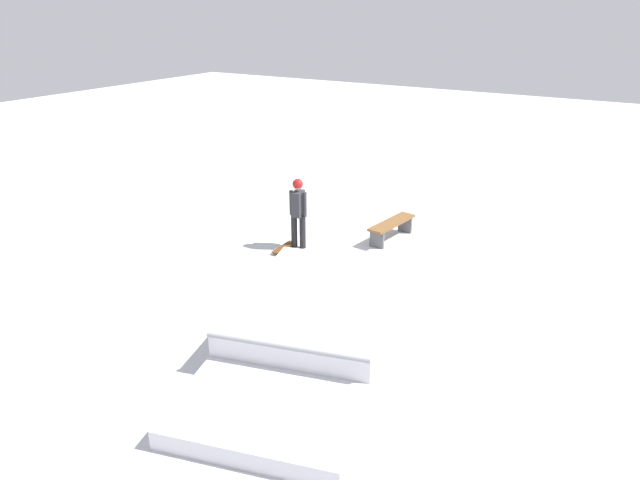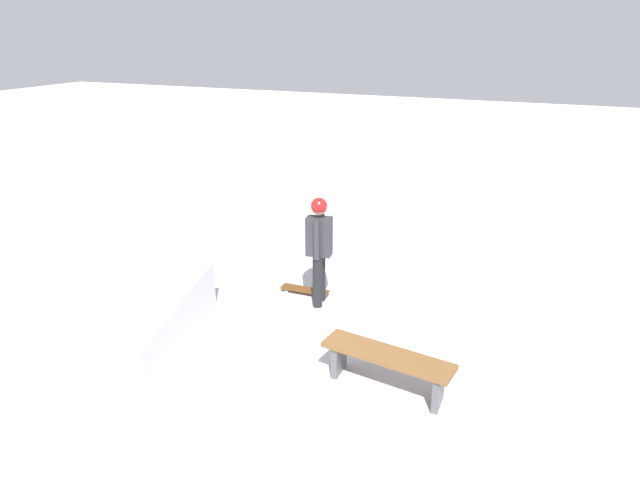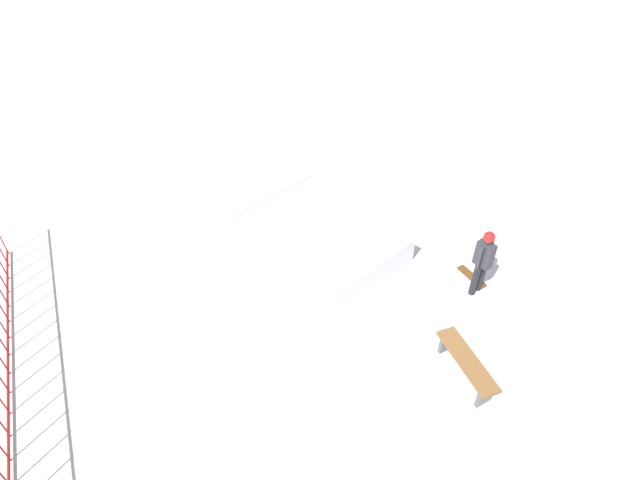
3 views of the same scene
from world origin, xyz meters
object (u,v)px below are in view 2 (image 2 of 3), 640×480
(skateboard, at_px, (305,290))
(skate_ramp, at_px, (29,314))
(skater, at_px, (319,243))
(park_bench, at_px, (387,362))

(skateboard, bearing_deg, skate_ramp, 39.54)
(skate_ramp, xyz_separation_m, skateboard, (-3.03, -2.66, -0.24))
(skater, xyz_separation_m, skateboard, (0.34, -0.20, -0.93))
(skater, distance_m, park_bench, 2.45)
(skater, bearing_deg, skate_ramp, 26.31)
(park_bench, bearing_deg, skate_ramp, 8.34)
(park_bench, bearing_deg, skateboard, -44.82)
(skater, xyz_separation_m, park_bench, (-1.61, 1.73, -0.65))
(skate_ramp, distance_m, park_bench, 5.03)
(skate_ramp, bearing_deg, skateboard, -153.66)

